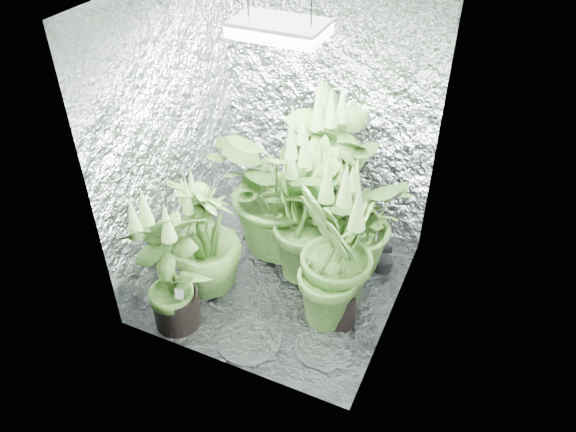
% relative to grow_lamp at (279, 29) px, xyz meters
% --- Properties ---
extents(ground, '(1.60, 1.60, 0.00)m').
position_rel_grow_lamp_xyz_m(ground, '(0.00, 0.00, -1.83)').
color(ground, silver).
rests_on(ground, ground).
extents(walls, '(1.62, 1.62, 2.00)m').
position_rel_grow_lamp_xyz_m(walls, '(0.00, 0.00, -0.83)').
color(walls, silver).
rests_on(walls, ground).
extents(grow_lamp, '(0.50, 0.30, 0.22)m').
position_rel_grow_lamp_xyz_m(grow_lamp, '(0.00, 0.00, 0.00)').
color(grow_lamp, gray).
rests_on(grow_lamp, ceiling).
extents(plant_a, '(1.27, 1.27, 1.18)m').
position_rel_grow_lamp_xyz_m(plant_a, '(-0.14, 0.32, -1.26)').
color(plant_a, black).
rests_on(plant_a, ground).
extents(plant_b, '(0.91, 0.91, 1.32)m').
position_rel_grow_lamp_xyz_m(plant_b, '(0.12, 0.57, -1.21)').
color(plant_b, black).
rests_on(plant_b, ground).
extents(plant_c, '(0.69, 0.69, 1.09)m').
position_rel_grow_lamp_xyz_m(plant_c, '(0.10, 0.17, -1.32)').
color(plant_c, black).
rests_on(plant_c, ground).
extents(plant_d, '(0.62, 0.62, 0.96)m').
position_rel_grow_lamp_xyz_m(plant_d, '(-0.45, -0.25, -1.38)').
color(plant_d, black).
rests_on(plant_d, ground).
extents(plant_e, '(0.83, 0.83, 0.97)m').
position_rel_grow_lamp_xyz_m(plant_e, '(0.37, 0.30, -1.36)').
color(plant_e, black).
rests_on(plant_e, ground).
extents(plant_f, '(0.70, 0.70, 1.04)m').
position_rel_grow_lamp_xyz_m(plant_f, '(-0.46, -0.63, -1.36)').
color(plant_f, black).
rests_on(plant_f, ground).
extents(plant_g, '(0.72, 0.72, 1.16)m').
position_rel_grow_lamp_xyz_m(plant_g, '(0.46, -0.19, -1.29)').
color(plant_g, black).
rests_on(plant_g, ground).
extents(circulation_fan, '(0.19, 0.33, 0.39)m').
position_rel_grow_lamp_xyz_m(circulation_fan, '(0.58, 0.43, -1.66)').
color(circulation_fan, black).
rests_on(circulation_fan, ground).
extents(plant_label, '(0.06, 0.03, 0.09)m').
position_rel_grow_lamp_xyz_m(plant_label, '(-0.40, -0.67, -1.53)').
color(plant_label, white).
rests_on(plant_label, plant_f).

